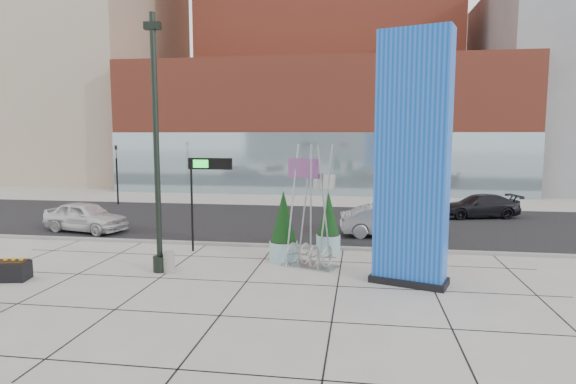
# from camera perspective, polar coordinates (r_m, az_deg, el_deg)

# --- Properties ---
(ground) EXTENTS (160.00, 160.00, 0.00)m
(ground) POSITION_cam_1_polar(r_m,az_deg,el_deg) (17.33, -7.48, -9.41)
(ground) COLOR #9E9991
(ground) RESTS_ON ground
(street_asphalt) EXTENTS (80.00, 12.00, 0.02)m
(street_asphalt) POSITION_cam_1_polar(r_m,az_deg,el_deg) (26.83, -1.55, -3.52)
(street_asphalt) COLOR black
(street_asphalt) RESTS_ON ground
(curb_edge) EXTENTS (80.00, 0.30, 0.12)m
(curb_edge) POSITION_cam_1_polar(r_m,az_deg,el_deg) (21.06, -4.45, -6.28)
(curb_edge) COLOR gray
(curb_edge) RESTS_ON ground
(tower_podium) EXTENTS (34.00, 10.00, 11.00)m
(tower_podium) POSITION_cam_1_polar(r_m,az_deg,el_deg) (43.14, 3.78, 7.70)
(tower_podium) COLOR #A64530
(tower_podium) RESTS_ON ground
(tower_glass_front) EXTENTS (34.00, 0.60, 5.00)m
(tower_glass_front) POSITION_cam_1_polar(r_m,az_deg,el_deg) (38.42, 3.14, 3.34)
(tower_glass_front) COLOR #8CA5B2
(tower_glass_front) RESTS_ON ground
(building_beige_left) EXTENTS (18.00, 20.00, 34.00)m
(building_beige_left) POSITION_cam_1_polar(r_m,az_deg,el_deg) (59.89, -23.62, 17.99)
(building_beige_left) COLOR tan
(building_beige_left) RESTS_ON ground
(blue_pylon) EXTENTS (2.64, 1.81, 8.07)m
(blue_pylon) POSITION_cam_1_polar(r_m,az_deg,el_deg) (15.76, 14.51, 3.23)
(blue_pylon) COLOR blue
(blue_pylon) RESTS_ON ground
(lamp_post) EXTENTS (0.57, 0.49, 8.88)m
(lamp_post) POSITION_cam_1_polar(r_m,az_deg,el_deg) (17.24, -15.26, 2.61)
(lamp_post) COLOR black
(lamp_post) RESTS_ON ground
(public_art_sculpture) EXTENTS (2.21, 1.63, 4.51)m
(public_art_sculpture) POSITION_cam_1_polar(r_m,az_deg,el_deg) (17.65, 2.62, -5.09)
(public_art_sculpture) COLOR #AEB0B3
(public_art_sculpture) RESTS_ON ground
(concrete_bollard) EXTENTS (0.39, 0.39, 0.75)m
(concrete_bollard) POSITION_cam_1_polar(r_m,az_deg,el_deg) (17.58, -13.93, -8.05)
(concrete_bollard) COLOR gray
(concrete_bollard) RESTS_ON ground
(overhead_street_sign) EXTENTS (1.83, 0.24, 3.88)m
(overhead_street_sign) POSITION_cam_1_polar(r_m,az_deg,el_deg) (19.82, -9.61, 2.41)
(overhead_street_sign) COLOR black
(overhead_street_sign) RESTS_ON ground
(round_planter_east) EXTENTS (0.89, 0.89, 2.23)m
(round_planter_east) POSITION_cam_1_polar(r_m,az_deg,el_deg) (20.03, 15.18, -4.26)
(round_planter_east) COLOR #97C6CC
(round_planter_east) RESTS_ON ground
(round_planter_mid) EXTENTS (1.00, 1.00, 2.51)m
(round_planter_mid) POSITION_cam_1_polar(r_m,az_deg,el_deg) (19.95, 4.81, -3.72)
(round_planter_mid) COLOR #97C6CC
(round_planter_mid) RESTS_ON ground
(round_planter_west) EXTENTS (1.09, 1.09, 2.73)m
(round_planter_west) POSITION_cam_1_polar(r_m,az_deg,el_deg) (18.35, -0.55, -4.28)
(round_planter_west) COLOR #97C6CC
(round_planter_west) RESTS_ON ground
(box_planter_north) EXTENTS (1.53, 0.96, 0.78)m
(box_planter_north) POSITION_cam_1_polar(r_m,az_deg,el_deg) (18.71, -30.43, -7.95)
(box_planter_north) COLOR black
(box_planter_north) RESTS_ON ground
(car_white_west) EXTENTS (4.65, 2.71, 1.49)m
(car_white_west) POSITION_cam_1_polar(r_m,az_deg,el_deg) (26.03, -22.86, -2.75)
(car_white_west) COLOR silver
(car_white_west) RESTS_ON ground
(car_silver_mid) EXTENTS (4.59, 1.99, 1.47)m
(car_silver_mid) POSITION_cam_1_polar(r_m,az_deg,el_deg) (23.33, 11.68, -3.42)
(car_silver_mid) COLOR #93969A
(car_silver_mid) RESTS_ON ground
(car_dark_east) EXTENTS (4.95, 2.92, 1.35)m
(car_dark_east) POSITION_cam_1_polar(r_m,az_deg,el_deg) (30.17, 21.66, -1.58)
(car_dark_east) COLOR black
(car_dark_east) RESTS_ON ground
(traffic_signal) EXTENTS (0.15, 0.18, 4.10)m
(traffic_signal) POSITION_cam_1_polar(r_m,az_deg,el_deg) (35.27, -19.63, 2.32)
(traffic_signal) COLOR black
(traffic_signal) RESTS_ON ground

